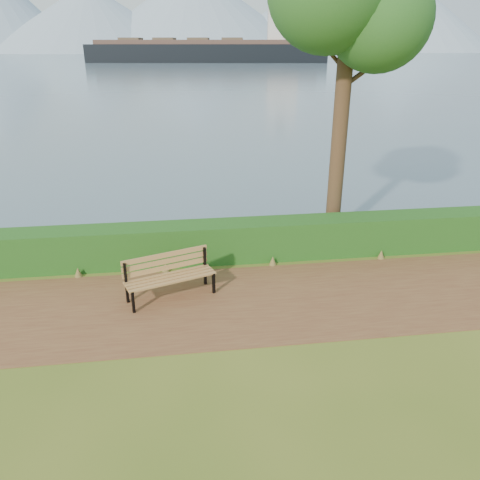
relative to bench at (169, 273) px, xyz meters
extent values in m
plane|color=#465D1A|center=(0.99, -0.81, -0.57)|extent=(140.00, 140.00, 0.00)
cube|color=brown|center=(0.99, -0.51, -0.56)|extent=(40.00, 3.40, 0.01)
cube|color=#194012|center=(0.99, 1.79, -0.07)|extent=(32.00, 0.85, 1.00)
cube|color=#455C70|center=(0.99, 259.19, -0.56)|extent=(700.00, 510.00, 0.00)
cone|color=#8096AB|center=(-59.01, 394.19, 23.43)|extent=(160.00, 160.00, 48.00)
cone|color=#8096AB|center=(20.99, 404.19, 30.43)|extent=(190.00, 190.00, 62.00)
cone|color=#8096AB|center=(110.99, 399.19, 24.43)|extent=(170.00, 170.00, 50.00)
cone|color=#8096AB|center=(200.99, 409.19, 28.43)|extent=(150.00, 150.00, 58.00)
cone|color=#8096AB|center=(-9.01, 429.19, 16.93)|extent=(120.00, 120.00, 35.00)
cone|color=#8096AB|center=(150.99, 424.19, 19.43)|extent=(130.00, 130.00, 40.00)
cube|color=black|center=(-0.75, -0.63, -0.32)|extent=(0.07, 0.08, 0.49)
cube|color=black|center=(-0.91, -0.18, -0.10)|extent=(0.07, 0.08, 0.94)
cube|color=black|center=(-0.83, -0.40, -0.11)|extent=(0.24, 0.55, 0.05)
cube|color=black|center=(0.98, -0.02, -0.32)|extent=(0.07, 0.08, 0.49)
cube|color=black|center=(0.82, 0.44, -0.10)|extent=(0.07, 0.08, 0.94)
cube|color=black|center=(0.90, 0.21, -0.11)|extent=(0.24, 0.55, 0.05)
cube|color=#A2793E|center=(0.10, -0.29, -0.08)|extent=(1.89, 0.75, 0.04)
cube|color=#A2793E|center=(0.06, -0.16, -0.08)|extent=(1.89, 0.75, 0.04)
cube|color=#A2793E|center=(0.01, -0.03, -0.08)|extent=(1.89, 0.75, 0.04)
cube|color=#A2793E|center=(-0.04, 0.10, -0.08)|extent=(1.89, 0.75, 0.04)
cube|color=#A2793E|center=(-0.06, 0.16, 0.06)|extent=(1.87, 0.70, 0.11)
cube|color=#A2793E|center=(-0.06, 0.16, 0.21)|extent=(1.87, 0.70, 0.11)
cube|color=#A2793E|center=(-0.06, 0.16, 0.36)|extent=(1.87, 0.70, 0.11)
cylinder|color=#322114|center=(4.66, 2.83, 3.14)|extent=(0.41, 0.41, 7.42)
sphere|color=#1C541C|center=(5.41, 3.46, 5.61)|extent=(2.68, 2.68, 2.68)
sphere|color=#1C541C|center=(5.21, 2.27, 5.20)|extent=(2.47, 2.47, 2.47)
cylinder|color=#322114|center=(5.12, 2.83, 3.97)|extent=(1.08, 0.12, 0.81)
cylinder|color=#322114|center=(4.25, 2.94, 4.48)|extent=(0.84, 0.39, 0.74)
cube|color=black|center=(11.76, 153.70, 1.08)|extent=(77.47, 24.12, 7.65)
cube|color=#4F382F|center=(11.76, 153.70, 5.56)|extent=(71.23, 21.95, 1.31)
cube|color=silver|center=(35.93, 149.79, 11.46)|extent=(11.16, 10.48, 12.03)
cube|color=brown|center=(-12.42, 157.62, 6.43)|extent=(7.63, 8.17, 0.87)
cube|color=brown|center=(-1.63, 155.87, 6.43)|extent=(7.63, 8.17, 0.87)
cube|color=brown|center=(9.17, 154.12, 6.43)|extent=(7.63, 8.17, 0.87)
cube|color=brown|center=(19.96, 152.38, 6.43)|extent=(7.63, 8.17, 0.87)
camera|label=1|loc=(0.31, -9.33, 4.62)|focal=35.00mm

